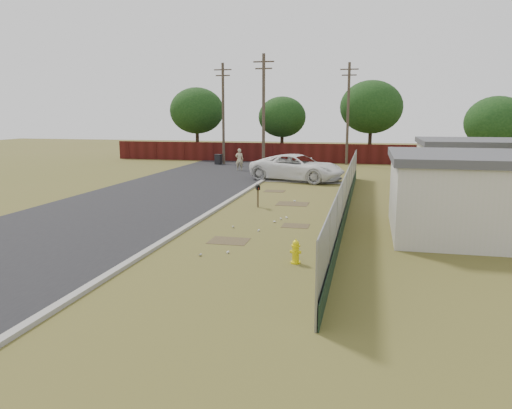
% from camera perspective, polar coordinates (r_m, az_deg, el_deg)
% --- Properties ---
extents(ground, '(120.00, 120.00, 0.00)m').
position_cam_1_polar(ground, '(22.72, 2.30, -1.22)').
color(ground, brown).
rests_on(ground, ground).
extents(street, '(15.10, 60.00, 0.12)m').
position_cam_1_polar(street, '(32.16, -6.94, 2.16)').
color(street, black).
rests_on(street, ground).
extents(chainlink_fence, '(0.10, 27.06, 2.02)m').
position_cam_1_polar(chainlink_fence, '(23.24, 10.37, 0.88)').
color(chainlink_fence, gray).
rests_on(chainlink_fence, ground).
extents(privacy_fence, '(30.00, 0.12, 1.80)m').
position_cam_1_polar(privacy_fence, '(48.09, 0.76, 5.98)').
color(privacy_fence, '#400F0D').
rests_on(privacy_fence, ground).
extents(utility_poles, '(12.60, 8.24, 9.00)m').
position_cam_1_polar(utility_poles, '(43.25, 2.62, 10.52)').
color(utility_poles, '#4E4134').
rests_on(utility_poles, ground).
extents(houses, '(9.30, 17.24, 3.10)m').
position_cam_1_polar(houses, '(25.82, 25.41, 2.69)').
color(houses, beige).
rests_on(houses, ground).
extents(horizon_trees, '(33.32, 31.94, 7.78)m').
position_cam_1_polar(horizon_trees, '(45.56, 8.96, 10.31)').
color(horizon_trees, '#312216').
rests_on(horizon_trees, ground).
extents(fire_hydrant, '(0.35, 0.34, 0.77)m').
position_cam_1_polar(fire_hydrant, '(15.45, 4.55, -5.43)').
color(fire_hydrant, yellow).
rests_on(fire_hydrant, ground).
extents(mailbox, '(0.32, 0.49, 1.13)m').
position_cam_1_polar(mailbox, '(24.52, 0.21, 1.76)').
color(mailbox, brown).
rests_on(mailbox, ground).
extents(pickup_truck, '(7.08, 4.80, 1.80)m').
position_cam_1_polar(pickup_truck, '(34.55, 4.77, 4.24)').
color(pickup_truck, white).
rests_on(pickup_truck, ground).
extents(pedestrian, '(0.70, 0.51, 1.78)m').
position_cam_1_polar(pedestrian, '(40.60, -1.91, 5.15)').
color(pedestrian, tan).
rests_on(pedestrian, ground).
extents(trash_bin, '(0.66, 0.72, 0.91)m').
position_cam_1_polar(trash_bin, '(45.71, -4.32, 5.18)').
color(trash_bin, black).
rests_on(trash_bin, ground).
extents(scattered_litter, '(1.92, 10.87, 0.07)m').
position_cam_1_polar(scattered_litter, '(20.44, 0.59, -2.41)').
color(scattered_litter, silver).
rests_on(scattered_litter, ground).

